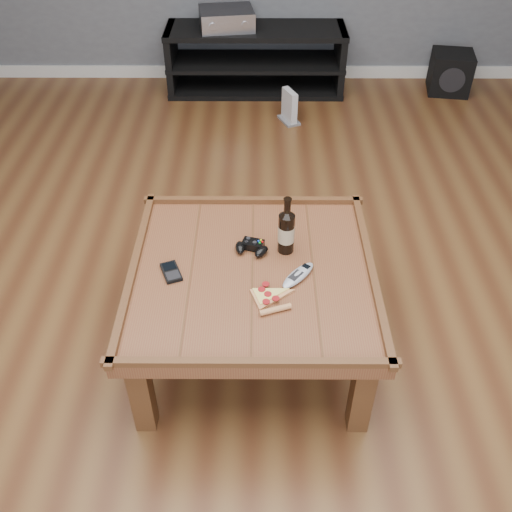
{
  "coord_description": "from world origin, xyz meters",
  "views": [
    {
      "loc": [
        0.02,
        -1.73,
        2.01
      ],
      "look_at": [
        0.02,
        0.01,
        0.52
      ],
      "focal_mm": 40.0,
      "sensor_mm": 36.0,
      "label": 1
    }
  ],
  "objects_px": {
    "beer_bottle": "(286,230)",
    "coffee_table": "(252,281)",
    "remote_control": "(298,275)",
    "pizza_slice": "(269,298)",
    "smartphone": "(171,272)",
    "game_controller": "(252,247)",
    "av_receiver": "(227,19)",
    "subwoofer": "(450,72)",
    "game_console": "(289,108)",
    "media_console": "(256,60)"
  },
  "relations": [
    {
      "from": "media_console",
      "to": "beer_bottle",
      "type": "xyz_separation_m",
      "value": [
        0.14,
        -2.62,
        0.31
      ]
    },
    {
      "from": "coffee_table",
      "to": "beer_bottle",
      "type": "height_order",
      "value": "beer_bottle"
    },
    {
      "from": "av_receiver",
      "to": "subwoofer",
      "type": "distance_m",
      "value": 1.84
    },
    {
      "from": "smartphone",
      "to": "subwoofer",
      "type": "relative_size",
      "value": 0.38
    },
    {
      "from": "smartphone",
      "to": "remote_control",
      "type": "height_order",
      "value": "remote_control"
    },
    {
      "from": "coffee_table",
      "to": "subwoofer",
      "type": "xyz_separation_m",
      "value": [
        1.57,
        2.73,
        -0.23
      ]
    },
    {
      "from": "remote_control",
      "to": "subwoofer",
      "type": "xyz_separation_m",
      "value": [
        1.39,
        2.77,
        -0.31
      ]
    },
    {
      "from": "beer_bottle",
      "to": "av_receiver",
      "type": "bearing_deg",
      "value": 97.9
    },
    {
      "from": "pizza_slice",
      "to": "smartphone",
      "type": "height_order",
      "value": "pizza_slice"
    },
    {
      "from": "coffee_table",
      "to": "game_controller",
      "type": "relative_size",
      "value": 6.69
    },
    {
      "from": "smartphone",
      "to": "game_console",
      "type": "relative_size",
      "value": 0.57
    },
    {
      "from": "pizza_slice",
      "to": "subwoofer",
      "type": "xyz_separation_m",
      "value": [
        1.5,
        2.89,
        -0.3
      ]
    },
    {
      "from": "coffee_table",
      "to": "av_receiver",
      "type": "height_order",
      "value": "av_receiver"
    },
    {
      "from": "pizza_slice",
      "to": "smartphone",
      "type": "relative_size",
      "value": 1.87
    },
    {
      "from": "coffee_table",
      "to": "subwoofer",
      "type": "height_order",
      "value": "coffee_table"
    },
    {
      "from": "game_console",
      "to": "beer_bottle",
      "type": "bearing_deg",
      "value": -116.86
    },
    {
      "from": "beer_bottle",
      "to": "coffee_table",
      "type": "bearing_deg",
      "value": -136.64
    },
    {
      "from": "coffee_table",
      "to": "smartphone",
      "type": "height_order",
      "value": "coffee_table"
    },
    {
      "from": "game_controller",
      "to": "av_receiver",
      "type": "distance_m",
      "value": 2.63
    },
    {
      "from": "coffee_table",
      "to": "smartphone",
      "type": "bearing_deg",
      "value": -176.99
    },
    {
      "from": "game_controller",
      "to": "subwoofer",
      "type": "bearing_deg",
      "value": 75.21
    },
    {
      "from": "media_console",
      "to": "av_receiver",
      "type": "bearing_deg",
      "value": -178.67
    },
    {
      "from": "game_controller",
      "to": "game_console",
      "type": "bearing_deg",
      "value": 99.3
    },
    {
      "from": "smartphone",
      "to": "remote_control",
      "type": "xyz_separation_m",
      "value": [
        0.51,
        -0.02,
        0.01
      ]
    },
    {
      "from": "remote_control",
      "to": "av_receiver",
      "type": "distance_m",
      "value": 2.82
    },
    {
      "from": "beer_bottle",
      "to": "game_console",
      "type": "xyz_separation_m",
      "value": [
        0.11,
        2.06,
        -0.45
      ]
    },
    {
      "from": "subwoofer",
      "to": "game_console",
      "type": "height_order",
      "value": "subwoofer"
    },
    {
      "from": "beer_bottle",
      "to": "smartphone",
      "type": "relative_size",
      "value": 1.94
    },
    {
      "from": "pizza_slice",
      "to": "subwoofer",
      "type": "bearing_deg",
      "value": 43.34
    },
    {
      "from": "subwoofer",
      "to": "coffee_table",
      "type": "bearing_deg",
      "value": -110.97
    },
    {
      "from": "beer_bottle",
      "to": "subwoofer",
      "type": "xyz_separation_m",
      "value": [
        1.43,
        2.6,
        -0.4
      ]
    },
    {
      "from": "game_console",
      "to": "smartphone",
      "type": "bearing_deg",
      "value": -128.52
    },
    {
      "from": "media_console",
      "to": "remote_control",
      "type": "relative_size",
      "value": 7.52
    },
    {
      "from": "media_console",
      "to": "pizza_slice",
      "type": "height_order",
      "value": "media_console"
    },
    {
      "from": "coffee_table",
      "to": "media_console",
      "type": "xyz_separation_m",
      "value": [
        0.0,
        2.75,
        -0.15
      ]
    },
    {
      "from": "av_receiver",
      "to": "game_console",
      "type": "distance_m",
      "value": 0.86
    },
    {
      "from": "beer_bottle",
      "to": "av_receiver",
      "type": "xyz_separation_m",
      "value": [
        -0.36,
        2.61,
        0.01
      ]
    },
    {
      "from": "av_receiver",
      "to": "subwoofer",
      "type": "height_order",
      "value": "av_receiver"
    },
    {
      "from": "coffee_table",
      "to": "av_receiver",
      "type": "relative_size",
      "value": 2.31
    },
    {
      "from": "coffee_table",
      "to": "media_console",
      "type": "bearing_deg",
      "value": 90.0
    },
    {
      "from": "remote_control",
      "to": "av_receiver",
      "type": "height_order",
      "value": "av_receiver"
    },
    {
      "from": "smartphone",
      "to": "subwoofer",
      "type": "distance_m",
      "value": 3.35
    },
    {
      "from": "beer_bottle",
      "to": "remote_control",
      "type": "xyz_separation_m",
      "value": [
        0.04,
        -0.17,
        -0.09
      ]
    },
    {
      "from": "media_console",
      "to": "beer_bottle",
      "type": "distance_m",
      "value": 2.64
    },
    {
      "from": "game_console",
      "to": "media_console",
      "type": "bearing_deg",
      "value": 90.41
    },
    {
      "from": "pizza_slice",
      "to": "subwoofer",
      "type": "distance_m",
      "value": 3.27
    },
    {
      "from": "game_controller",
      "to": "game_console",
      "type": "relative_size",
      "value": 0.64
    },
    {
      "from": "av_receiver",
      "to": "game_controller",
      "type": "bearing_deg",
      "value": -93.72
    },
    {
      "from": "media_console",
      "to": "av_receiver",
      "type": "relative_size",
      "value": 3.14
    },
    {
      "from": "beer_bottle",
      "to": "media_console",
      "type": "bearing_deg",
      "value": 93.07
    }
  ]
}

